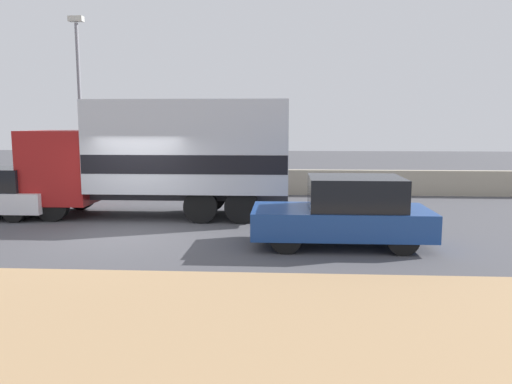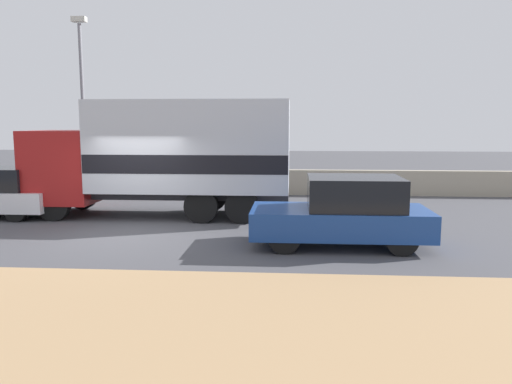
% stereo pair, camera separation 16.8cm
% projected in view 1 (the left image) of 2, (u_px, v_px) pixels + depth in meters
% --- Properties ---
extents(ground_plane, '(80.00, 80.00, 0.00)m').
position_uv_depth(ground_plane, '(125.00, 234.00, 12.83)').
color(ground_plane, '#47474C').
extents(stone_wall_backdrop, '(60.00, 0.35, 1.00)m').
position_uv_depth(stone_wall_backdrop, '(184.00, 181.00, 20.26)').
color(stone_wall_backdrop, '#A39984').
rests_on(stone_wall_backdrop, ground_plane).
extents(street_lamp, '(0.56, 0.28, 6.95)m').
position_uv_depth(street_lamp, '(79.00, 93.00, 19.67)').
color(street_lamp, slate).
rests_on(street_lamp, ground_plane).
extents(box_truck, '(7.86, 2.54, 3.50)m').
position_uv_depth(box_truck, '(169.00, 154.00, 15.13)').
color(box_truck, maroon).
rests_on(box_truck, ground_plane).
extents(car_hatchback, '(4.07, 1.86, 1.62)m').
position_uv_depth(car_hatchback, '(345.00, 212.00, 11.54)').
color(car_hatchback, navy).
rests_on(car_hatchback, ground_plane).
extents(pedestrian, '(0.35, 0.35, 1.60)m').
position_uv_depth(pedestrian, '(60.00, 180.00, 17.64)').
color(pedestrian, '#1E1E2D').
rests_on(pedestrian, ground_plane).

